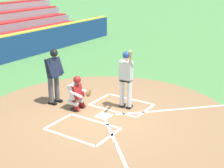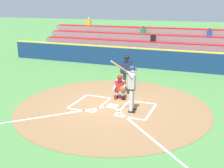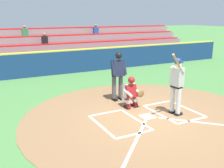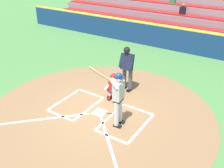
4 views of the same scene
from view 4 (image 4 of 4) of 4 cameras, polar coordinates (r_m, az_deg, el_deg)
ground_plane at (r=9.14m, az=-2.75°, el=-6.35°), size 120.00×120.00×0.00m
dirt_circle at (r=9.14m, az=-2.75°, el=-6.32°), size 8.00×8.00×0.01m
home_plate_and_chalk at (r=8.57m, az=-6.19°, el=-9.01°), size 7.93×4.91×0.01m
batter at (r=7.96m, az=1.33°, el=-2.61°), size 0.89×0.79×2.13m
catcher at (r=9.55m, az=0.46°, el=-0.59°), size 0.63×0.61×1.13m
plate_umpire at (r=10.07m, az=3.36°, el=4.03°), size 0.59×0.42×1.86m
baseball at (r=9.08m, az=-13.99°, el=-7.26°), size 0.07×0.07×0.07m
backstop_wall at (r=15.01m, az=14.21°, el=9.59°), size 22.00×0.36×1.31m
bleacher_stand at (r=17.97m, az=17.96°, el=12.72°), size 20.00×4.25×3.00m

